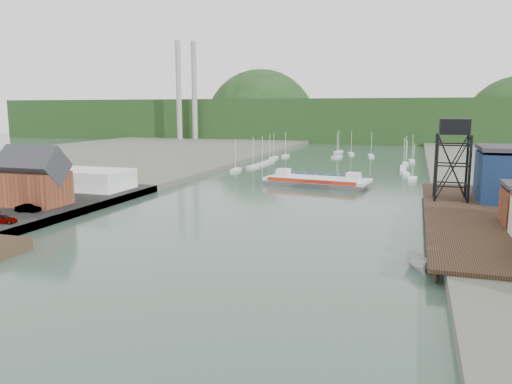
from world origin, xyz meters
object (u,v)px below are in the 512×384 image
Objects in this scene: motorboat at (417,261)px; car_west_a at (3,219)px; harbor_building at (34,182)px; chain_ferry at (317,181)px; lift_tower at (454,132)px.

motorboat is 1.21× the size of car_west_a.
car_west_a is at bearing 158.37° from motorboat.
harbor_building is at bearing 146.65° from motorboat.
chain_ferry is (45.42, 52.27, -4.97)m from harbor_building.
motorboat is (-6.20, -41.16, -14.65)m from lift_tower.
car_west_a is (-70.62, -42.50, -13.32)m from lift_tower.
chain_ferry is at bearing 88.38° from motorboat.
lift_tower is 3.74× the size of car_west_a.
lift_tower is (77.00, 28.00, 9.56)m from harbor_building.
chain_ferry is at bearing -46.08° from car_west_a.
chain_ferry is at bearing 49.01° from harbor_building.
lift_tower reaches higher than car_west_a.
harbor_building is 0.43× the size of chain_ferry.
motorboat is (70.80, -13.16, -5.09)m from harbor_building.
car_west_a is (-39.04, -66.77, 1.21)m from chain_ferry.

